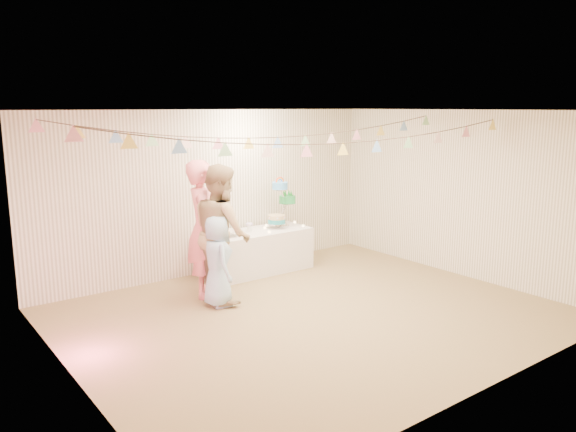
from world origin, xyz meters
TOP-DOWN VIEW (x-y plane):
  - floor at (0.00, 0.00)m, footprint 6.00×6.00m
  - ceiling at (0.00, 0.00)m, footprint 6.00×6.00m
  - back_wall at (0.00, 2.50)m, footprint 6.00×6.00m
  - front_wall at (0.00, -2.50)m, footprint 6.00×6.00m
  - left_wall at (-3.00, 0.00)m, footprint 5.00×5.00m
  - right_wall at (3.00, 0.00)m, footprint 5.00×5.00m
  - table at (0.48, 2.03)m, footprint 1.80×0.72m
  - cake_stand at (1.03, 2.08)m, footprint 0.70×0.41m
  - cake_bottom at (0.88, 2.02)m, footprint 0.31×0.31m
  - cake_middle at (1.21, 2.17)m, footprint 0.27×0.27m
  - cake_top_tier at (0.97, 2.05)m, footprint 0.25×0.25m
  - platter at (-0.03, 1.98)m, footprint 0.31×0.31m
  - posy at (0.39, 2.08)m, footprint 0.13×0.13m
  - person_adult_a at (-0.73, 1.53)m, footprint 0.72×0.84m
  - person_adult_b at (-0.62, 1.23)m, footprint 0.89×1.05m
  - person_child at (-0.80, 1.04)m, footprint 0.51×0.67m
  - bunting_back at (0.00, 1.10)m, footprint 5.60×1.10m
  - bunting_front at (0.00, -0.20)m, footprint 5.60×0.90m
  - tealight_0 at (-0.32, 1.88)m, footprint 0.04×0.04m
  - tealight_1 at (0.13, 2.21)m, footprint 0.04×0.04m
  - tealight_2 at (0.58, 1.81)m, footprint 0.04×0.04m
  - tealight_3 at (0.83, 2.25)m, footprint 0.04×0.04m
  - tealight_4 at (1.30, 1.85)m, footprint 0.04×0.04m
  - tealight_5 at (1.38, 2.18)m, footprint 0.04×0.04m
  - tealight_6 at (0.70, 2.09)m, footprint 0.04×0.04m

SIDE VIEW (x-z plane):
  - floor at x=0.00m, z-range 0.00..0.00m
  - table at x=0.48m, z-range 0.00..0.68m
  - person_child at x=-0.80m, z-range 0.00..1.24m
  - tealight_0 at x=-0.32m, z-range 0.68..0.71m
  - tealight_1 at x=0.13m, z-range 0.68..0.71m
  - tealight_2 at x=0.58m, z-range 0.68..0.71m
  - tealight_3 at x=0.83m, z-range 0.68..0.71m
  - tealight_4 at x=1.30m, z-range 0.68..0.71m
  - tealight_5 at x=1.38m, z-range 0.68..0.71m
  - tealight_6 at x=0.70m, z-range 0.68..0.71m
  - platter at x=-0.03m, z-range 0.75..0.77m
  - posy at x=0.39m, z-range 0.75..0.90m
  - cake_bottom at x=0.88m, z-range 0.76..0.91m
  - person_adult_b at x=-0.62m, z-range 0.00..1.89m
  - person_adult_a at x=-0.73m, z-range 0.00..1.93m
  - cake_middle at x=1.21m, z-range 1.00..1.22m
  - cake_stand at x=1.03m, z-range 0.75..1.53m
  - back_wall at x=0.00m, z-range 1.30..1.30m
  - front_wall at x=0.00m, z-range 1.30..1.30m
  - left_wall at x=-3.00m, z-range 1.30..1.30m
  - right_wall at x=3.00m, z-range 1.30..1.30m
  - cake_top_tier at x=0.97m, z-range 1.28..1.47m
  - bunting_front at x=0.00m, z-range 2.14..2.50m
  - bunting_back at x=0.00m, z-range 2.15..2.55m
  - ceiling at x=0.00m, z-range 2.60..2.60m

